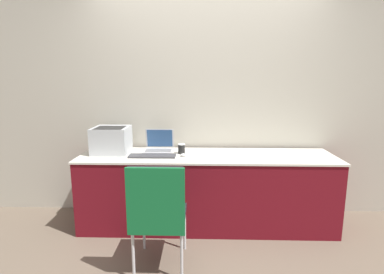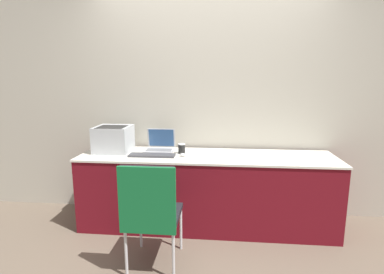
{
  "view_description": "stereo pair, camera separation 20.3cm",
  "coord_description": "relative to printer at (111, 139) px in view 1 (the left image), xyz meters",
  "views": [
    {
      "loc": [
        -0.07,
        -2.66,
        1.53
      ],
      "look_at": [
        -0.15,
        0.34,
        0.94
      ],
      "focal_mm": 28.0,
      "sensor_mm": 36.0,
      "label": 1
    },
    {
      "loc": [
        0.14,
        -2.65,
        1.53
      ],
      "look_at": [
        -0.15,
        0.34,
        0.94
      ],
      "focal_mm": 28.0,
      "sensor_mm": 36.0,
      "label": 2
    }
  ],
  "objects": [
    {
      "name": "mouse",
      "position": [
        0.76,
        -0.14,
        -0.13
      ],
      "size": [
        0.06,
        0.05,
        0.03
      ],
      "color": "silver",
      "rests_on": "table"
    },
    {
      "name": "table",
      "position": [
        1.0,
        -0.07,
        -0.53
      ],
      "size": [
        2.6,
        0.65,
        0.76
      ],
      "color": "maroon",
      "rests_on": "ground_plane"
    },
    {
      "name": "coffee_cup",
      "position": [
        0.74,
        -0.02,
        -0.1
      ],
      "size": [
        0.08,
        0.08,
        0.1
      ],
      "color": "black",
      "rests_on": "table"
    },
    {
      "name": "wall_back",
      "position": [
        1.0,
        0.32,
        0.39
      ],
      "size": [
        8.0,
        0.05,
        2.6
      ],
      "color": "#B7B2A3",
      "rests_on": "ground_plane"
    },
    {
      "name": "chair",
      "position": [
        0.61,
        -0.9,
        -0.36
      ],
      "size": [
        0.43,
        0.49,
        0.91
      ],
      "color": "black",
      "rests_on": "ground_plane"
    },
    {
      "name": "printer",
      "position": [
        0.0,
        0.0,
        0.0
      ],
      "size": [
        0.36,
        0.35,
        0.27
      ],
      "color": "#B2B7BC",
      "rests_on": "table"
    },
    {
      "name": "external_keyboard",
      "position": [
        0.45,
        -0.16,
        -0.14
      ],
      "size": [
        0.47,
        0.14,
        0.02
      ],
      "color": "#3D3D42",
      "rests_on": "table"
    },
    {
      "name": "ground_plane",
      "position": [
        1.0,
        -0.38,
        -0.91
      ],
      "size": [
        14.0,
        14.0,
        0.0
      ],
      "primitive_type": "plane",
      "color": "#6B5B4C"
    },
    {
      "name": "laptop_left",
      "position": [
        0.49,
        0.09,
        -0.1
      ],
      "size": [
        0.31,
        0.26,
        0.23
      ],
      "color": "#B7B7BC",
      "rests_on": "table"
    }
  ]
}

